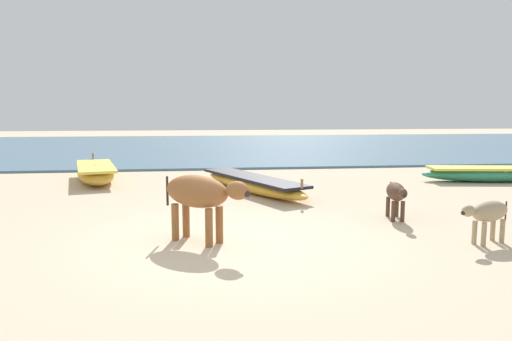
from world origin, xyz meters
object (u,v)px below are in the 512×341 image
Objects in this scene: fishing_boat_0 at (252,183)px; calf_near_dun at (488,213)px; fishing_boat_3 at (489,174)px; cow_adult_brown at (200,194)px; fishing_boat_1 at (96,172)px; calf_far_dark at (396,193)px.

fishing_boat_0 is 6.02m from calf_near_dun.
cow_adult_brown is (-8.37, -5.38, 0.54)m from fishing_boat_3.
fishing_boat_1 is 7.40m from cow_adult_brown.
fishing_boat_3 is 6.31m from calf_far_dark.
calf_far_dark is (-4.65, -4.26, 0.27)m from fishing_boat_3.
fishing_boat_1 is at bearing -120.16° from calf_far_dark.
fishing_boat_0 is 4.88m from fishing_boat_1.
cow_adult_brown reaches higher than fishing_boat_0.
fishing_boat_0 is at bearing -131.58° from fishing_boat_1.
calf_near_dun reaches higher than fishing_boat_0.
fishing_boat_3 is at bearing 142.29° from calf_far_dark.
fishing_boat_1 is at bearing -65.65° from calf_near_dun.
fishing_boat_3 is at bearing -111.05° from fishing_boat_1.
fishing_boat_0 is 1.13× the size of fishing_boat_3.
fishing_boat_3 is 2.76× the size of cow_adult_brown.
fishing_boat_0 is at bearing -79.60° from calf_near_dun.
calf_far_dark reaches higher than fishing_boat_1.
calf_near_dun is (7.46, -7.38, 0.22)m from fishing_boat_1.
calf_near_dun is at bearing 32.00° from cow_adult_brown.
fishing_boat_1 is 0.94× the size of fishing_boat_3.
calf_far_dark reaches higher than fishing_boat_3.
fishing_boat_1 is (-4.33, 2.24, 0.05)m from fishing_boat_0.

